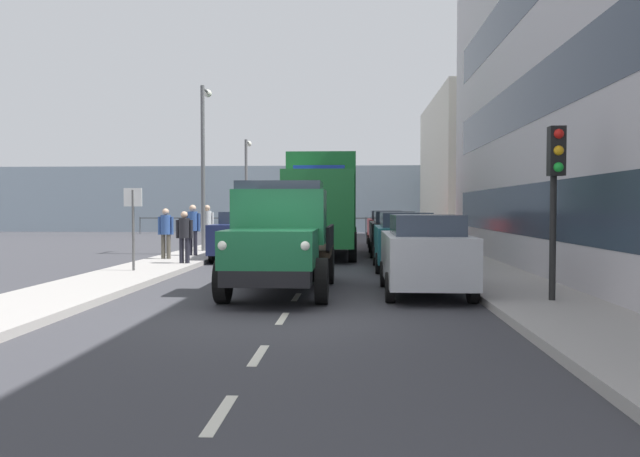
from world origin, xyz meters
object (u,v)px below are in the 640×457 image
(truck_vintage_green, at_px, (280,240))
(pedestrian_strolling, at_px, (207,223))
(pedestrian_in_dark_coat, at_px, (193,225))
(car_black_kerbside_2, at_px, (393,232))
(pedestrian_near_railing, at_px, (205,224))
(lorry_cargo_green, at_px, (323,202))
(pedestrian_with_bag, at_px, (184,233))
(car_silver_kerbside_near, at_px, (425,253))
(car_navy_oppositeside_0, at_px, (245,235))
(car_teal_kerbside_1, at_px, (405,240))
(traffic_light_near, at_px, (555,175))
(lamp_post_far, at_px, (247,178))
(car_red_kerbside_3, at_px, (385,228))
(street_sign, at_px, (133,214))
(pedestrian_by_lamp, at_px, (166,229))
(lamp_post_promenade, at_px, (204,153))

(truck_vintage_green, height_order, pedestrian_strolling, truck_vintage_green)
(pedestrian_strolling, bearing_deg, pedestrian_in_dark_coat, 93.02)
(car_black_kerbside_2, bearing_deg, pedestrian_near_railing, -14.24)
(truck_vintage_green, relative_size, lorry_cargo_green, 0.69)
(car_black_kerbside_2, distance_m, pedestrian_with_bag, 8.63)
(car_silver_kerbside_near, xyz_separation_m, car_navy_oppositeside_0, (5.42, -8.47, 0.00))
(lorry_cargo_green, xyz_separation_m, pedestrian_strolling, (4.73, -0.71, -0.85))
(car_teal_kerbside_1, distance_m, traffic_light_near, 7.51)
(lamp_post_far, bearing_deg, car_navy_oppositeside_0, 99.75)
(lorry_cargo_green, distance_m, car_red_kerbside_3, 6.82)
(car_silver_kerbside_near, relative_size, lamp_post_far, 0.70)
(lamp_post_far, bearing_deg, street_sign, 90.26)
(pedestrian_strolling, xyz_separation_m, pedestrian_near_railing, (0.49, -1.61, -0.05))
(car_navy_oppositeside_0, relative_size, pedestrian_strolling, 2.40)
(car_red_kerbside_3, height_order, car_navy_oppositeside_0, same)
(pedestrian_in_dark_coat, height_order, pedestrian_near_railing, pedestrian_in_dark_coat)
(lorry_cargo_green, relative_size, pedestrian_with_bag, 5.12)
(car_teal_kerbside_1, height_order, pedestrian_with_bag, pedestrian_with_bag)
(car_silver_kerbside_near, height_order, car_red_kerbside_3, same)
(pedestrian_by_lamp, height_order, lamp_post_far, lamp_post_far)
(pedestrian_with_bag, bearing_deg, car_red_kerbside_3, -121.03)
(pedestrian_in_dark_coat, xyz_separation_m, pedestrian_strolling, (0.14, -2.75, 0.00))
(truck_vintage_green, xyz_separation_m, car_silver_kerbside_near, (-3.10, -0.15, -0.28))
(car_silver_kerbside_near, bearing_deg, traffic_light_near, 141.02)
(pedestrian_by_lamp, height_order, pedestrian_strolling, pedestrian_strolling)
(pedestrian_in_dark_coat, relative_size, pedestrian_near_railing, 1.05)
(car_silver_kerbside_near, xyz_separation_m, pedestrian_by_lamp, (7.82, -6.93, 0.25))
(truck_vintage_green, height_order, car_red_kerbside_3, truck_vintage_green)
(pedestrian_by_lamp, bearing_deg, truck_vintage_green, 123.71)
(car_teal_kerbside_1, distance_m, car_red_kerbside_3, 11.34)
(traffic_light_near, height_order, lamp_post_far, lamp_post_far)
(car_teal_kerbside_1, bearing_deg, car_red_kerbside_3, -90.00)
(truck_vintage_green, bearing_deg, traffic_light_near, 162.99)
(car_silver_kerbside_near, distance_m, car_red_kerbside_3, 16.59)
(car_black_kerbside_2, xyz_separation_m, pedestrian_by_lamp, (7.82, 3.81, 0.25))
(pedestrian_near_railing, height_order, traffic_light_near, traffic_light_near)
(car_black_kerbside_2, height_order, pedestrian_by_lamp, pedestrian_by_lamp)
(car_silver_kerbside_near, xyz_separation_m, street_sign, (7.54, -3.17, 0.79))
(car_black_kerbside_2, relative_size, car_red_kerbside_3, 0.96)
(car_navy_oppositeside_0, xyz_separation_m, lamp_post_promenade, (2.09, -2.47, 3.15))
(car_black_kerbside_2, distance_m, pedestrian_by_lamp, 8.70)
(car_navy_oppositeside_0, bearing_deg, street_sign, 68.24)
(car_black_kerbside_2, relative_size, pedestrian_by_lamp, 2.58)
(car_navy_oppositeside_0, height_order, pedestrian_near_railing, pedestrian_near_railing)
(car_teal_kerbside_1, xyz_separation_m, pedestrian_strolling, (7.44, -5.89, 0.33))
(traffic_light_near, relative_size, lamp_post_promenade, 0.49)
(pedestrian_by_lamp, distance_m, pedestrian_in_dark_coat, 1.56)
(truck_vintage_green, xyz_separation_m, car_red_kerbside_3, (-3.10, -16.73, -0.28))
(pedestrian_by_lamp, xyz_separation_m, street_sign, (-0.28, 3.77, 0.54))
(car_silver_kerbside_near, xyz_separation_m, traffic_light_near, (-2.17, 1.76, 1.58))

